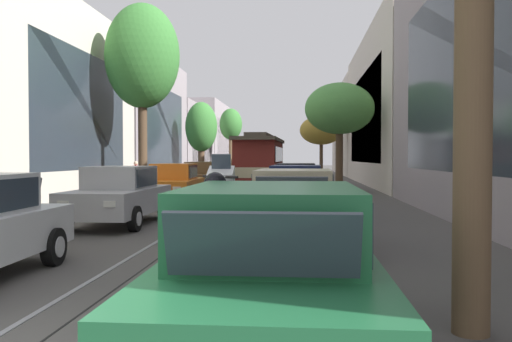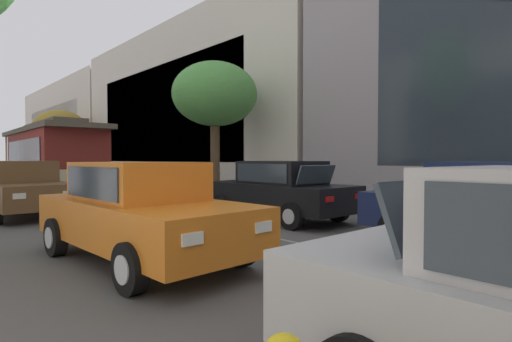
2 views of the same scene
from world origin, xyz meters
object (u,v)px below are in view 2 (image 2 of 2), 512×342
Objects in this scene: parked_car_brown_fourth_left at (22,188)px; street_tree_kerb_right_mid at (60,127)px; parked_car_orange_mid_left at (141,211)px; parked_car_navy_mid_right at (496,207)px; street_tree_kerb_right_second at (215,95)px; cable_car_trolley at (53,158)px; parked_car_black_fourth_right at (279,190)px.

street_tree_kerb_right_mid is at bearing 71.56° from parked_car_brown_fourth_left.
parked_car_orange_mid_left is 1.00× the size of parked_car_navy_mid_right.
cable_car_trolley is at bearing 126.69° from street_tree_kerb_right_second.
street_tree_kerb_right_mid is 0.60× the size of cable_car_trolley.
street_tree_kerb_right_second reaches higher than parked_car_black_fourth_right.
street_tree_kerb_right_second reaches higher than street_tree_kerb_right_mid.
parked_car_orange_mid_left is at bearing -99.75° from cable_car_trolley.
parked_car_navy_mid_right is 31.82m from street_tree_kerb_right_mid.
street_tree_kerb_right_second is (2.10, 10.99, 3.47)m from parked_car_navy_mid_right.
street_tree_kerb_right_second reaches higher than parked_car_navy_mid_right.
street_tree_kerb_right_mid is 15.37m from cable_car_trolley.
cable_car_trolley is at bearing 98.13° from parked_car_navy_mid_right.
parked_car_orange_mid_left is 7.06m from parked_car_brown_fourth_left.
cable_car_trolley reaches higher than parked_car_black_fourth_right.
parked_car_brown_fourth_left is at bearing -111.75° from cable_car_trolley.
parked_car_navy_mid_right is at bearing -100.80° from street_tree_kerb_right_second.
parked_car_brown_fourth_left is at bearing -108.44° from street_tree_kerb_right_mid.
street_tree_kerb_right_second is 8.03m from cable_car_trolley.
parked_car_brown_fourth_left is 11.80m from parked_car_navy_mid_right.
street_tree_kerb_right_second is at bearing 79.20° from parked_car_navy_mid_right.
street_tree_kerb_right_second reaches higher than parked_car_orange_mid_left.
parked_car_brown_fourth_left is 7.40m from parked_car_black_fourth_right.
parked_car_navy_mid_right is 0.80× the size of street_tree_kerb_right_mid.
cable_car_trolley is (-4.54, 6.09, -2.61)m from street_tree_kerb_right_second.
parked_car_brown_fourth_left is 1.01× the size of parked_car_black_fourth_right.
parked_car_brown_fourth_left is 6.92m from cable_car_trolley.
parked_car_brown_fourth_left is 0.78× the size of street_tree_kerb_right_second.
parked_car_orange_mid_left is 10.62m from street_tree_kerb_right_second.
cable_car_trolley is at bearing 80.25° from parked_car_orange_mid_left.
parked_car_orange_mid_left is 28.93m from street_tree_kerb_right_mid.
parked_car_brown_fourth_left is 7.89m from street_tree_kerb_right_second.
parked_car_navy_mid_right is 0.48× the size of cable_car_trolley.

